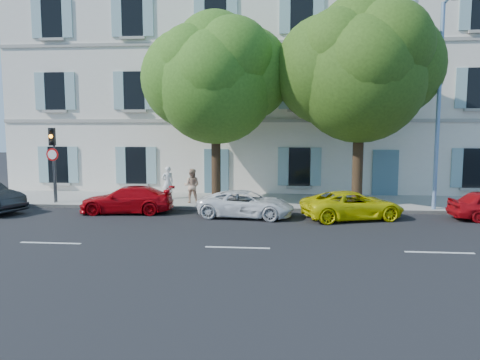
# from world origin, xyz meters

# --- Properties ---
(ground) EXTENTS (90.00, 90.00, 0.00)m
(ground) POSITION_xyz_m (0.00, 0.00, 0.00)
(ground) COLOR black
(sidewalk) EXTENTS (36.00, 4.50, 0.15)m
(sidewalk) POSITION_xyz_m (0.00, 4.45, 0.07)
(sidewalk) COLOR #A09E96
(sidewalk) RESTS_ON ground
(kerb) EXTENTS (36.00, 0.16, 0.16)m
(kerb) POSITION_xyz_m (0.00, 2.28, 0.08)
(kerb) COLOR #9E998E
(kerb) RESTS_ON ground
(building) EXTENTS (28.00, 7.00, 12.00)m
(building) POSITION_xyz_m (0.00, 10.20, 6.00)
(building) COLOR white
(building) RESTS_ON ground
(car_red_coupe) EXTENTS (4.07, 1.91, 1.15)m
(car_red_coupe) POSITION_xyz_m (-5.31, 1.32, 0.57)
(car_red_coupe) COLOR #AC040B
(car_red_coupe) RESTS_ON ground
(car_white_coupe) EXTENTS (4.09, 2.22, 1.09)m
(car_white_coupe) POSITION_xyz_m (-0.14, 0.88, 0.54)
(car_white_coupe) COLOR white
(car_white_coupe) RESTS_ON ground
(car_yellow_supercar) EXTENTS (4.44, 3.01, 1.13)m
(car_yellow_supercar) POSITION_xyz_m (4.15, 0.86, 0.57)
(car_yellow_supercar) COLOR #DAD209
(car_yellow_supercar) RESTS_ON ground
(tree_left) EXTENTS (5.47, 5.47, 8.48)m
(tree_left) POSITION_xyz_m (-1.75, 3.50, 5.61)
(tree_left) COLOR #3A2819
(tree_left) RESTS_ON sidewalk
(tree_right) EXTENTS (5.76, 5.76, 8.88)m
(tree_right) POSITION_xyz_m (4.65, 3.11, 5.84)
(tree_right) COLOR #3A2819
(tree_right) RESTS_ON sidewalk
(traffic_light) EXTENTS (0.29, 0.39, 3.48)m
(traffic_light) POSITION_xyz_m (-9.31, 2.86, 2.67)
(traffic_light) COLOR #383A3D
(traffic_light) RESTS_ON sidewalk
(road_sign) EXTENTS (0.59, 0.09, 2.55)m
(road_sign) POSITION_xyz_m (-9.29, 2.75, 1.99)
(road_sign) COLOR #383A3D
(road_sign) RESTS_ON sidewalk
(street_lamp) EXTENTS (0.32, 1.85, 8.69)m
(street_lamp) POSITION_xyz_m (7.85, 2.48, 5.07)
(street_lamp) COLOR #7293BF
(street_lamp) RESTS_ON sidewalk
(pedestrian_a) EXTENTS (0.70, 0.61, 1.60)m
(pedestrian_a) POSITION_xyz_m (-4.31, 4.48, 0.95)
(pedestrian_a) COLOR white
(pedestrian_a) RESTS_ON sidewalk
(pedestrian_b) EXTENTS (0.81, 0.65, 1.59)m
(pedestrian_b) POSITION_xyz_m (-2.88, 3.37, 0.95)
(pedestrian_b) COLOR tan
(pedestrian_b) RESTS_ON sidewalk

